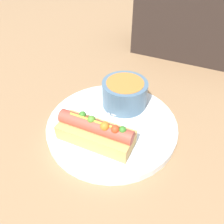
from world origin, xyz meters
TOP-DOWN VIEW (x-y plane):
  - ground_plane at (0.00, 0.00)m, footprint 4.00×4.00m
  - dinner_plate at (0.00, 0.00)m, footprint 0.28×0.28m
  - hot_dog at (-0.01, -0.06)m, footprint 0.15×0.06m
  - soup_bowl at (-0.00, 0.07)m, footprint 0.10×0.10m
  - spoon at (-0.02, 0.01)m, footprint 0.12×0.12m

SIDE VIEW (x-z plane):
  - ground_plane at x=0.00m, z-range 0.00..0.00m
  - dinner_plate at x=0.00m, z-range 0.00..0.02m
  - spoon at x=-0.02m, z-range 0.02..0.03m
  - hot_dog at x=-0.01m, z-range 0.01..0.07m
  - soup_bowl at x=0.00m, z-range 0.02..0.08m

